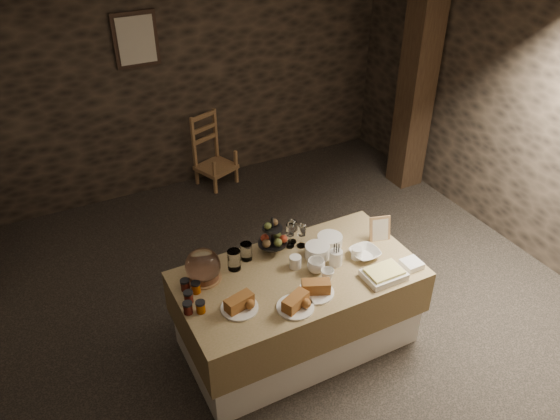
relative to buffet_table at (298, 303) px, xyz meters
name	(u,v)px	position (x,y,z in m)	size (l,w,h in m)	color
ground_plane	(259,318)	(-0.16, 0.37, -0.41)	(5.50, 5.00, 0.01)	black
room_shell	(255,155)	(-0.16, 0.37, 1.15)	(5.52, 5.02, 2.60)	black
buffet_table	(298,303)	(0.00, 0.00, 0.00)	(1.80, 0.96, 0.71)	white
chair	(213,153)	(0.37, 2.71, -0.03)	(0.51, 0.50, 0.66)	olive
timber_column	(418,76)	(2.39, 1.67, 0.89)	(0.30, 0.30, 2.60)	black
framed_picture	(136,40)	(-0.31, 2.84, 1.34)	(0.45, 0.04, 0.55)	#302018
plate_stack_a	(317,251)	(0.22, 0.11, 0.35)	(0.19, 0.19, 0.10)	white
plate_stack_b	(330,241)	(0.39, 0.19, 0.35)	(0.20, 0.20, 0.09)	white
cutlery_holder	(336,258)	(0.30, -0.03, 0.36)	(0.10, 0.10, 0.12)	white
cup_a	(316,266)	(0.12, -0.04, 0.36)	(0.13, 0.13, 0.10)	white
cup_b	(327,275)	(0.15, -0.16, 0.35)	(0.10, 0.10, 0.09)	white
mug_c	(295,262)	(0.01, 0.07, 0.35)	(0.09, 0.09, 0.10)	white
mug_d	(357,253)	(0.48, -0.05, 0.35)	(0.08, 0.08, 0.09)	white
bowl	(365,253)	(0.55, -0.06, 0.33)	(0.22, 0.22, 0.05)	white
cake_dome	(203,267)	(-0.64, 0.27, 0.41)	(0.26, 0.26, 0.26)	olive
fruit_stand	(273,239)	(-0.05, 0.32, 0.43)	(0.23, 0.23, 0.32)	black
bread_platter_left	(239,304)	(-0.54, -0.14, 0.34)	(0.26, 0.26, 0.11)	white
bread_platter_center	(295,304)	(-0.20, -0.31, 0.34)	(0.26, 0.26, 0.11)	white
bread_platter_right	(316,289)	(0.00, -0.25, 0.34)	(0.26, 0.26, 0.11)	white
jam_jars	(192,297)	(-0.80, 0.07, 0.34)	(0.18, 0.32, 0.07)	#521811
tart_dish	(384,274)	(0.53, -0.33, 0.34)	(0.30, 0.22, 0.07)	white
square_dish	(412,264)	(0.79, -0.32, 0.33)	(0.14, 0.14, 0.04)	white
menu_frame	(380,229)	(0.78, 0.08, 0.39)	(0.17, 0.02, 0.22)	olive
storage_jar_a	(234,260)	(-0.40, 0.27, 0.38)	(0.10, 0.10, 0.16)	white
storage_jar_b	(246,251)	(-0.27, 0.33, 0.37)	(0.09, 0.09, 0.14)	white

